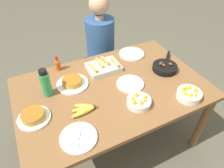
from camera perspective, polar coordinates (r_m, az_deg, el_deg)
name	(u,v)px	position (r m, az deg, el deg)	size (l,w,h in m)	color
ground_plane	(112,138)	(2.20, 0.00, -15.09)	(14.00, 14.00, 0.00)	#565142
dining_table	(112,95)	(1.71, 0.00, -3.07)	(1.54, 1.00, 0.73)	brown
banana_bunch	(84,109)	(1.46, -7.90, -7.16)	(0.20, 0.13, 0.04)	gold
melon_tray	(104,67)	(1.81, -2.44, 4.91)	(0.29, 0.22, 0.09)	silver
skillet	(165,67)	(1.87, 14.84, 4.69)	(0.31, 0.30, 0.08)	black
frittata_plate_center	(34,117)	(1.50, -21.50, -8.64)	(0.23, 0.23, 0.06)	silver
frittata_plate_side	(72,83)	(1.68, -11.27, 0.40)	(0.26, 0.26, 0.06)	silver
empty_plate_near_front	(130,84)	(1.67, 5.21, 0.03)	(0.23, 0.23, 0.02)	silver
empty_plate_far_left	(79,138)	(1.33, -9.52, -14.88)	(0.24, 0.24, 0.02)	silver
empty_plate_far_right	(132,54)	(2.04, 5.63, 8.57)	(0.25, 0.25, 0.02)	silver
fruit_bowl_mango	(189,94)	(1.64, 21.17, -2.70)	(0.19, 0.19, 0.11)	silver
fruit_bowl_citrus	(139,101)	(1.49, 7.68, -4.98)	(0.18, 0.18, 0.10)	silver
water_bottle	(46,83)	(1.59, -18.38, 0.17)	(0.08, 0.08, 0.24)	#2D9351
hot_sauce_bottle	(58,64)	(1.86, -15.25, 5.50)	(0.05, 0.05, 0.14)	#C64C0F
person_figure	(101,57)	(2.41, -3.16, 7.85)	(0.35, 0.35, 1.23)	black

